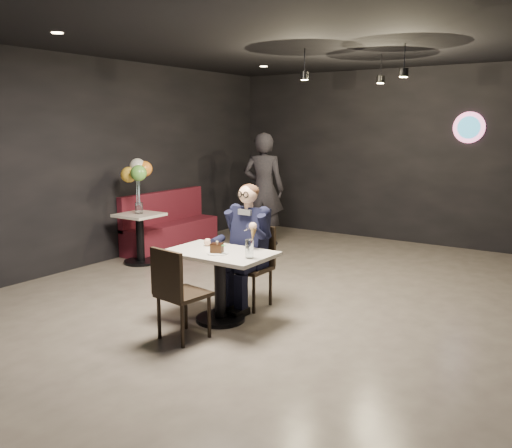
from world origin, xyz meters
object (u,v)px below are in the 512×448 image
Objects in this scene: balloon_vase at (139,208)px; booth_bench at (171,220)px; main_table at (220,286)px; side_table at (140,239)px; passerby at (264,189)px; chair_near at (184,292)px; chair_far at (250,267)px; seated_man at (250,245)px; sundae_glass at (249,249)px.

booth_bench is at bearing 106.70° from balloon_vase.
balloon_vase is at bearing 152.83° from main_table.
balloon_vase reaches higher than main_table.
main_table is 1.50× the size of side_table.
passerby is (0.81, 2.12, 0.13)m from balloon_vase.
booth_bench is (-2.77, 2.27, 0.10)m from main_table.
main_table is 0.58m from chair_near.
chair_far is at bearing -31.80° from booth_bench.
passerby is (1.11, 1.12, 0.49)m from booth_bench.
main_table is at bearing 97.64° from chair_near.
chair_far is 1.26× the size of side_table.
chair_near is 5.59× the size of balloon_vase.
seated_man is at bearing 99.65° from passerby.
chair_near reaches higher than balloon_vase.
passerby reaches higher than main_table.
chair_far reaches higher than balloon_vase.
side_table is (-2.47, 0.72, -0.35)m from seated_man.
side_table is at bearing 152.83° from main_table.
passerby is at bearing 45.32° from booth_bench.
chair_far is at bearing -16.22° from side_table.
seated_man is 0.76× the size of booth_bench.
booth_bench reaches higher than side_table.
chair_far reaches higher than main_table.
booth_bench is 11.51× the size of balloon_vase.
chair_far is at bearing -16.22° from balloon_vase.
sundae_glass is 4.03m from passerby.
booth_bench is 1.05m from side_table.
side_table is (-2.47, 1.27, -0.01)m from main_table.
main_table is 6.69× the size of balloon_vase.
booth_bench is (-3.19, 2.32, -0.37)m from sundae_glass.
sundae_glass is 0.25× the size of side_table.
main_table is 0.76× the size of seated_man.
seated_man is 8.75× the size of balloon_vase.
seated_man is at bearing -90.00° from chair_far.
main_table is at bearing 95.44° from passerby.
seated_man is 2.58m from balloon_vase.
side_table is (-2.47, 1.84, -0.09)m from chair_near.
booth_bench is (-2.77, 1.72, 0.01)m from chair_far.
side_table is (-2.89, 1.32, -0.48)m from sundae_glass.
seated_man is (0.00, -0.00, 0.26)m from chair_far.
chair_near is 3.08m from side_table.
seated_man reaches higher than chair_near.
passerby reaches higher than seated_man.
side_table is (-2.47, 0.72, -0.09)m from chair_far.
seated_man reaches higher than sundae_glass.
chair_far is 5.59× the size of balloon_vase.
balloon_vase is at bearing 163.78° from seated_man.
sundae_glass is 0.10× the size of passerby.
chair_far is 0.64× the size of seated_man.
main_table is at bearing -39.30° from booth_bench.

